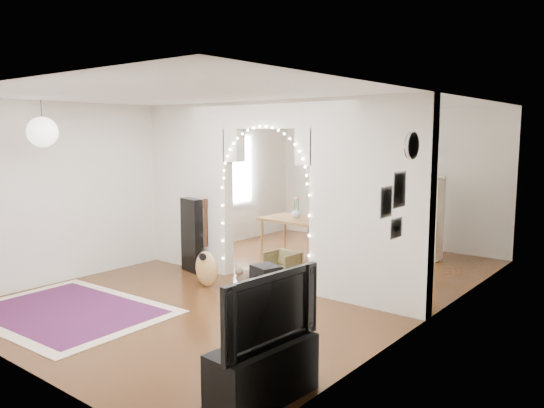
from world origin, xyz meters
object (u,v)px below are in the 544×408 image
Objects in this scene: dining_table at (296,222)px; dining_chair_right at (381,240)px; bookcase at (401,216)px; dining_chair_left at (283,265)px; media_console at (263,373)px; floor_speaker at (266,299)px; acoustic_guitar at (206,255)px.

dining_chair_right is (0.89, 1.52, -0.45)m from dining_table.
dining_table is at bearing -143.41° from dining_chair_right.
bookcase is 2.69m from dining_chair_left.
dining_chair_left is 2.61m from dining_chair_right.
media_console is 3.84m from dining_chair_left.
dining_chair_right is at bearing 112.15° from media_console.
media_console is 5.86m from bookcase.
dining_chair_left is (-2.20, 3.15, -0.04)m from media_console.
bookcase is (-0.45, 4.45, 0.36)m from floor_speaker.
dining_chair_right is at bearing 117.13° from floor_speaker.
bookcase reaches higher than dining_table.
dining_table reaches higher than dining_chair_right.
dining_chair_right is (-1.84, 5.74, -0.02)m from media_console.
dining_chair_left is (-1.24, 1.93, -0.17)m from floor_speaker.
dining_table is (-1.31, -1.45, -0.06)m from bookcase.
bookcase reaches higher than dining_chair_right.
dining_chair_left is at bearing -121.17° from dining_chair_right.
acoustic_guitar is 3.85m from bookcase.
acoustic_guitar is at bearing 170.97° from floor_speaker.
media_console is 1.99× the size of dining_chair_right.
media_console is at bearing -53.24° from acoustic_guitar.
media_console is at bearing -53.84° from dining_chair_left.
acoustic_guitar is 2.15m from dining_table.
acoustic_guitar is 2.38× the size of dining_chair_left.
media_console is at bearing -35.60° from floor_speaker.
bookcase is at bearing -32.25° from dining_chair_right.
floor_speaker is at bearing -102.17° from dining_chair_right.
floor_speaker is at bearing 132.64° from media_console.
media_console is 6.02m from dining_chair_right.
media_console is at bearing -54.66° from dining_table.
bookcase reaches higher than dining_chair_left.
bookcase is at bearing 108.38° from media_console.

